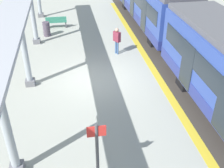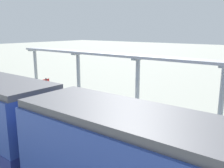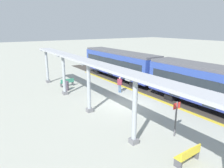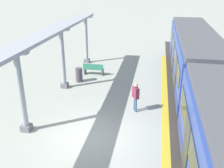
# 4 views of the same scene
# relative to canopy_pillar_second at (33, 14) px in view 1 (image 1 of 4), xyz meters

# --- Properties ---
(ground_plane) EXTENTS (176.00, 176.00, 0.00)m
(ground_plane) POSITION_rel_canopy_pillar_second_xyz_m (-3.09, 5.27, -1.95)
(ground_plane) COLOR #9FA296
(tactile_edge_strip) EXTENTS (0.38, 27.49, 0.01)m
(tactile_edge_strip) POSITION_rel_canopy_pillar_second_xyz_m (-6.43, 5.27, -1.95)
(tactile_edge_strip) COLOR gold
(tactile_edge_strip) RESTS_ON ground
(trackbed) EXTENTS (3.20, 39.49, 0.01)m
(trackbed) POSITION_rel_canopy_pillar_second_xyz_m (-8.22, 5.27, -1.95)
(trackbed) COLOR #38332D
(trackbed) RESTS_ON ground
(canopy_pillar_second) EXTENTS (1.10, 0.44, 3.86)m
(canopy_pillar_second) POSITION_rel_canopy_pillar_second_xyz_m (0.00, 0.00, 0.00)
(canopy_pillar_second) COLOR slate
(canopy_pillar_second) RESTS_ON ground
(canopy_pillar_third) EXTENTS (1.10, 0.44, 3.86)m
(canopy_pillar_third) POSITION_rel_canopy_pillar_second_xyz_m (0.00, 5.21, 0.00)
(canopy_pillar_third) COLOR slate
(canopy_pillar_third) RESTS_ON ground
(canopy_pillar_fourth) EXTENTS (1.10, 0.44, 3.86)m
(canopy_pillar_fourth) POSITION_rel_canopy_pillar_second_xyz_m (0.00, 10.64, 0.00)
(canopy_pillar_fourth) COLOR slate
(canopy_pillar_fourth) RESTS_ON ground
(canopy_beam) EXTENTS (1.20, 22.44, 0.16)m
(canopy_beam) POSITION_rel_canopy_pillar_second_xyz_m (0.00, 5.36, 1.98)
(canopy_beam) COLOR #A8AAB2
(canopy_beam) RESTS_ON canopy_pillar_nearest
(bench_near_end) EXTENTS (1.51, 0.46, 0.86)m
(bench_near_end) POSITION_rel_canopy_pillar_second_xyz_m (-1.28, -2.66, -1.51)
(bench_near_end) COLOR #318164
(bench_near_end) RESTS_ON ground
(trash_bin) EXTENTS (0.48, 0.48, 0.97)m
(trash_bin) POSITION_rel_canopy_pillar_second_xyz_m (-0.63, -1.18, -1.47)
(trash_bin) COLOR #504553
(trash_bin) RESTS_ON ground
(platform_info_sign) EXTENTS (0.56, 0.10, 2.20)m
(platform_info_sign) POSITION_rel_canopy_pillar_second_xyz_m (-2.58, 11.35, -0.63)
(platform_info_sign) COLOR #4C4C51
(platform_info_sign) RESTS_ON ground
(passenger_waiting_near_edge) EXTENTS (0.42, 0.50, 1.61)m
(passenger_waiting_near_edge) POSITION_rel_canopy_pillar_second_xyz_m (-4.84, 2.42, -0.95)
(passenger_waiting_near_edge) COLOR #3A5A8A
(passenger_waiting_near_edge) RESTS_ON ground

